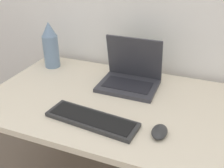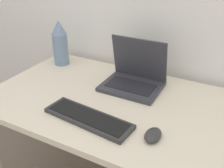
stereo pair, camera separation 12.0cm
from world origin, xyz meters
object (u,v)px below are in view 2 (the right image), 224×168
(keyboard, at_px, (88,118))
(vase, at_px, (60,43))
(mouse, at_px, (153,135))
(laptop, at_px, (134,77))

(keyboard, distance_m, vase, 0.65)
(keyboard, bearing_deg, mouse, 3.50)
(keyboard, distance_m, mouse, 0.29)
(laptop, xyz_separation_m, mouse, (0.24, -0.36, -0.04))
(laptop, bearing_deg, mouse, -56.40)
(keyboard, xyz_separation_m, vase, (-0.47, 0.43, 0.13))
(laptop, bearing_deg, keyboard, -97.40)
(keyboard, relative_size, vase, 1.49)
(mouse, bearing_deg, vase, 151.37)
(vase, bearing_deg, mouse, -28.63)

